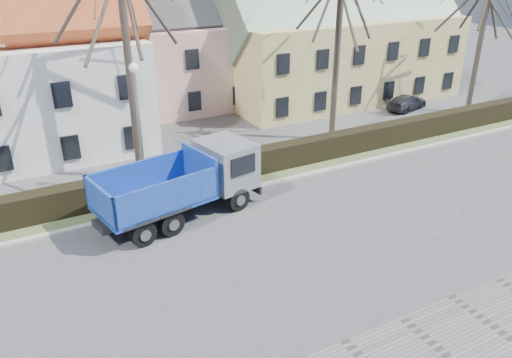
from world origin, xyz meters
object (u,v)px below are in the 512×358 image
cart_frame (132,214)px  parked_car_b (407,102)px  dump_truck (174,187)px  streetlight (140,128)px

cart_frame → parked_car_b: parked_car_b is taller
parked_car_b → dump_truck: bearing=94.8°
streetlight → cart_frame: streetlight is taller
streetlight → parked_car_b: streetlight is taller
dump_truck → cart_frame: dump_truck is taller
cart_frame → parked_car_b: 23.08m
dump_truck → streetlight: streetlight is taller
parked_car_b → streetlight: bearing=85.7°
streetlight → cart_frame: size_ratio=8.23×
cart_frame → parked_car_b: size_ratio=0.21×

